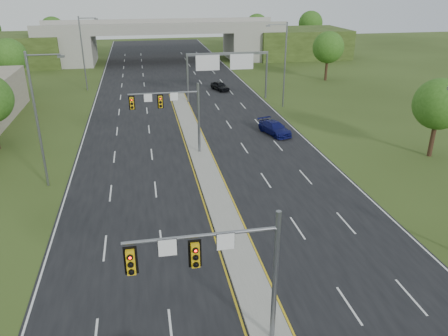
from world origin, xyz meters
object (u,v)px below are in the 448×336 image
Objects in this scene: signal_mast_far at (175,108)px; car_far_c at (220,86)px; signal_mast_near at (226,264)px; overpass at (163,44)px; sign_gantry at (227,63)px; car_far_b at (275,128)px.

car_far_c is at bearing 70.75° from signal_mast_far.
overpass is (2.26, 80.07, -1.17)m from signal_mast_near.
sign_gantry is 2.41× the size of car_far_b.
signal_mast_near is 80.11m from overpass.
signal_mast_far is 12.72m from car_far_b.
signal_mast_near is at bearing -90.00° from signal_mast_far.
signal_mast_near is 25.00m from signal_mast_far.
signal_mast_far is 1.78× the size of car_far_c.
car_far_c is (9.11, 26.07, -4.04)m from signal_mast_far.
signal_mast_near is at bearing -119.21° from car_far_c.
overpass is (2.26, 55.07, -1.17)m from signal_mast_far.
signal_mast_far is 55.13m from overpass.
overpass is 16.67× the size of car_far_b.
car_far_c is (6.84, -29.00, -2.86)m from overpass.
sign_gantry reaches higher than car_far_b.
sign_gantry is (8.95, 44.99, 0.51)m from signal_mast_near.
signal_mast_far is at bearing -114.11° from sign_gantry.
signal_mast_far reaches higher than sign_gantry.
car_far_c is (9.11, 51.07, -4.04)m from signal_mast_near.
overpass is at bearing 84.18° from car_far_c.
car_far_b is at bearing -103.37° from car_far_c.
overpass is 51.71m from car_far_b.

